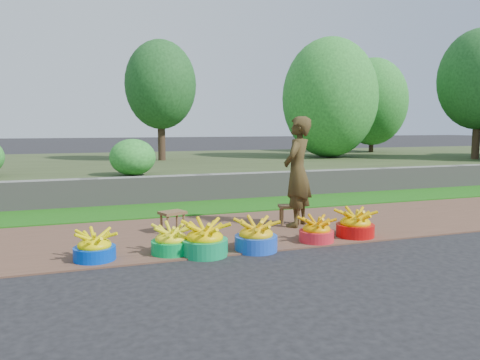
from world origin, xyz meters
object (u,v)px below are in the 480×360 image
object	(u,v)px
basin_e	(316,231)
basin_f	(355,225)
basin_b	(171,241)
basin_a	(95,248)
basin_c	(205,240)
stool_left	(172,216)
basin_d	(256,237)
stool_right	(290,209)
vendor_woman	(297,172)

from	to	relation	value
basin_e	basin_f	world-z (taller)	basin_f
basin_b	basin_f	xyz separation A→B (m)	(2.57, 0.00, 0.01)
basin_a	basin_c	world-z (taller)	basin_c
basin_c	basin_b	bearing A→B (deg)	155.75
basin_a	stool_left	bearing A→B (deg)	44.06
basin_d	basin_e	world-z (taller)	basin_d
basin_c	basin_f	xyz separation A→B (m)	(2.21, 0.17, -0.01)
basin_e	stool_left	world-z (taller)	basin_e
basin_f	stool_right	size ratio (longest dim) A/B	1.31
basin_a	vendor_woman	distance (m)	3.19
stool_left	stool_right	xyz separation A→B (m)	(1.83, -0.07, -0.00)
basin_b	vendor_woman	distance (m)	2.39
stool_left	basin_c	bearing A→B (deg)	-84.04
basin_e	basin_d	bearing A→B (deg)	-173.72
basin_c	vendor_woman	bearing A→B (deg)	30.96
basin_d	basin_c	bearing A→B (deg)	179.40
basin_e	basin_a	bearing A→B (deg)	178.19
basin_e	basin_f	bearing A→B (deg)	6.79
basin_c	basin_f	size ratio (longest dim) A/B	1.05
basin_e	stool_right	xyz separation A→B (m)	(0.14, 1.10, 0.11)
basin_c	vendor_woman	size ratio (longest dim) A/B	0.33
basin_c	stool_right	world-z (taller)	basin_c
basin_f	vendor_woman	xyz separation A→B (m)	(-0.46, 0.88, 0.68)
basin_c	basin_d	bearing A→B (deg)	-0.60
basin_b	vendor_woman	size ratio (longest dim) A/B	0.29
basin_b	stool_right	world-z (taller)	basin_b
basin_b	basin_f	size ratio (longest dim) A/B	0.93
basin_b	basin_e	size ratio (longest dim) A/B	1.06
stool_right	stool_left	bearing A→B (deg)	177.84
basin_c	stool_right	distance (m)	2.08
basin_f	stool_right	xyz separation A→B (m)	(-0.51, 1.03, 0.09)
basin_a	stool_right	distance (m)	3.12
basin_f	stool_left	distance (m)	2.58
basin_a	basin_d	size ratio (longest dim) A/B	0.89
basin_e	basin_f	size ratio (longest dim) A/B	0.88
basin_a	stool_left	size ratio (longest dim) A/B	1.14
basin_d	stool_left	bearing A→B (deg)	121.80
basin_a	basin_d	xyz separation A→B (m)	(1.91, -0.19, 0.02)
basin_c	vendor_woman	xyz separation A→B (m)	(1.74, 1.05, 0.67)
basin_d	stool_right	world-z (taller)	basin_d
basin_d	basin_f	xyz separation A→B (m)	(1.55, 0.18, -0.00)
stool_right	basin_f	bearing A→B (deg)	-63.64
basin_e	stool_right	bearing A→B (deg)	82.78
stool_left	basin_d	bearing A→B (deg)	-58.20
basin_d	basin_e	xyz separation A→B (m)	(0.90, 0.10, -0.02)
basin_c	basin_e	bearing A→B (deg)	3.39
basin_a	basin_f	xyz separation A→B (m)	(3.46, -0.01, 0.02)
stool_right	basin_a	bearing A→B (deg)	-161.01
basin_f	basin_b	bearing A→B (deg)	-179.93
stool_right	vendor_woman	size ratio (longest dim) A/B	0.24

